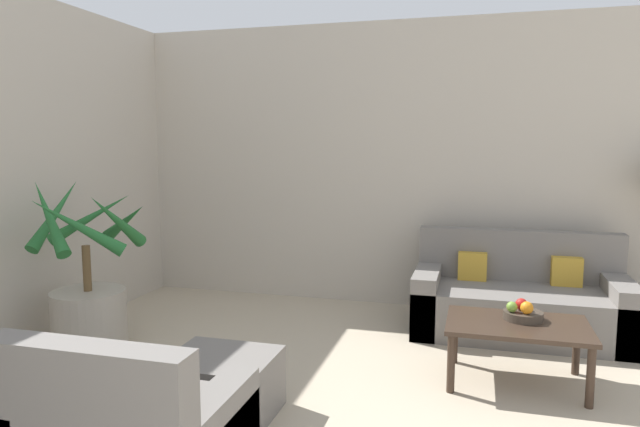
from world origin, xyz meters
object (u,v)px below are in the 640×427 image
Objects in this scene: coffee_table at (517,331)px; apple_green at (512,307)px; ottoman at (222,386)px; potted_palm at (89,297)px; orange_fruit at (527,308)px; apple_red at (521,304)px; fruit_bowl at (523,315)px; sofa_loveseat at (519,301)px.

apple_green reaches higher than coffee_table.
coffee_table is 1.91m from ottoman.
potted_palm is at bearing 153.92° from ottoman.
apple_red is at bearing 108.37° from orange_fruit.
fruit_bowl is at bearing 26.91° from apple_green.
coffee_table is 12.80× the size of apple_green.
potted_palm is 0.79× the size of sofa_loveseat.
apple_red is (-0.01, 0.03, 0.07)m from fruit_bowl.
sofa_loveseat is at bearing 83.55° from apple_green.
ottoman is (-1.71, -0.96, -0.32)m from orange_fruit.
sofa_loveseat is at bearing 48.76° from ottoman.
apple_red is (3.10, 0.35, 0.09)m from potted_palm.
potted_palm is at bearing -173.62° from apple_red.
ottoman is at bearing -131.24° from sofa_loveseat.
coffee_table is at bearing -104.02° from apple_red.
orange_fruit reaches higher than fruit_bowl.
coffee_table is at bearing -114.39° from fruit_bowl.
apple_red is at bearing 45.31° from apple_green.
sofa_loveseat is at bearing 85.78° from coffee_table.
potted_palm is at bearing -175.61° from coffee_table.
potted_palm reaches higher than sofa_loveseat.
potted_palm reaches higher than fruit_bowl.
apple_green is at bearing -134.69° from apple_red.
orange_fruit is (0.02, -0.06, 0.07)m from fruit_bowl.
coffee_table is 3.53× the size of fruit_bowl.
orange_fruit is at bearing -71.63° from apple_red.
potted_palm reaches higher than orange_fruit.
coffee_table is at bearing 4.39° from potted_palm.
sofa_loveseat reaches higher than ottoman.
apple_red is 0.09m from apple_green.
apple_red is at bearing -93.04° from sofa_loveseat.
sofa_loveseat reaches higher than apple_red.
potted_palm is 1.59m from ottoman.
potted_palm is 1.47× the size of coffee_table.
apple_red is at bearing 75.98° from coffee_table.
ottoman is at bearing -26.08° from potted_palm.
potted_palm reaches higher than coffee_table.
sofa_loveseat is 0.97m from apple_red.
apple_red reaches higher than coffee_table.
fruit_bowl is 0.10m from apple_green.
apple_red is at bearing 6.38° from potted_palm.
potted_palm is 5.19× the size of fruit_bowl.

